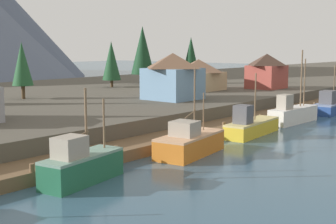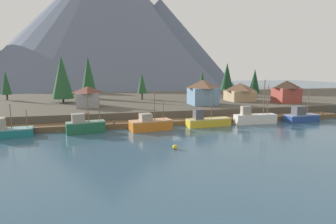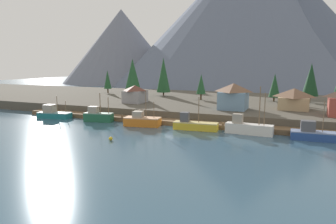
{
  "view_description": "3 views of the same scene",
  "coord_description": "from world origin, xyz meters",
  "px_view_note": "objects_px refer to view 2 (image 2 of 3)",
  "views": [
    {
      "loc": [
        -37.92,
        -27.62,
        9.67
      ],
      "look_at": [
        -1.47,
        3.51,
        2.97
      ],
      "focal_mm": 49.86,
      "sensor_mm": 36.0,
      "label": 1
    },
    {
      "loc": [
        -14.87,
        -54.15,
        11.33
      ],
      "look_at": [
        -0.94,
        1.36,
        2.76
      ],
      "focal_mm": 30.12,
      "sensor_mm": 36.0,
      "label": 2
    },
    {
      "loc": [
        26.44,
        -62.45,
        13.58
      ],
      "look_at": [
        -1.07,
        2.1,
        2.71
      ],
      "focal_mm": 33.62,
      "sensor_mm": 36.0,
      "label": 3
    }
  ],
  "objects_px": {
    "fishing_boat_green": "(85,126)",
    "fishing_boat_yellow": "(207,121)",
    "fishing_boat_teal": "(4,131)",
    "house_red": "(286,91)",
    "house_tan": "(240,92)",
    "conifer_near_right": "(6,83)",
    "fishing_boat_white": "(254,118)",
    "conifer_centre": "(227,77)",
    "fishing_boat_orange": "(150,124)",
    "conifer_mid_left": "(88,75)",
    "fishing_boat_blue": "(301,116)",
    "channel_buoy": "(175,147)",
    "conifer_back_left": "(142,83)",
    "conifer_near_left": "(202,82)",
    "house_grey": "(88,96)",
    "conifer_mid_right": "(62,77)",
    "conifer_back_right": "(255,81)"
  },
  "relations": [
    {
      "from": "house_grey",
      "to": "conifer_mid_right",
      "type": "height_order",
      "value": "conifer_mid_right"
    },
    {
      "from": "house_tan",
      "to": "conifer_centre",
      "type": "height_order",
      "value": "conifer_centre"
    },
    {
      "from": "house_red",
      "to": "house_grey",
      "type": "bearing_deg",
      "value": 175.73
    },
    {
      "from": "conifer_centre",
      "to": "house_grey",
      "type": "bearing_deg",
      "value": -156.55
    },
    {
      "from": "fishing_boat_orange",
      "to": "fishing_boat_blue",
      "type": "xyz_separation_m",
      "value": [
        33.99,
        0.6,
        -0.0
      ]
    },
    {
      "from": "conifer_near_right",
      "to": "conifer_centre",
      "type": "xyz_separation_m",
      "value": [
        69.39,
        -1.5,
        1.42
      ]
    },
    {
      "from": "fishing_boat_orange",
      "to": "conifer_mid_left",
      "type": "xyz_separation_m",
      "value": [
        -12.02,
        38.79,
        8.49
      ]
    },
    {
      "from": "fishing_boat_green",
      "to": "channel_buoy",
      "type": "height_order",
      "value": "fishing_boat_green"
    },
    {
      "from": "fishing_boat_teal",
      "to": "house_red",
      "type": "distance_m",
      "value": 67.05
    },
    {
      "from": "house_tan",
      "to": "fishing_boat_green",
      "type": "bearing_deg",
      "value": -153.39
    },
    {
      "from": "conifer_mid_left",
      "to": "fishing_boat_white",
      "type": "bearing_deg",
      "value": -47.49
    },
    {
      "from": "house_grey",
      "to": "conifer_back_left",
      "type": "distance_m",
      "value": 20.72
    },
    {
      "from": "fishing_boat_white",
      "to": "conifer_centre",
      "type": "bearing_deg",
      "value": 75.46
    },
    {
      "from": "fishing_boat_yellow",
      "to": "conifer_centre",
      "type": "xyz_separation_m",
      "value": [
        22.24,
        37.56,
        7.97
      ]
    },
    {
      "from": "fishing_boat_teal",
      "to": "conifer_mid_left",
      "type": "xyz_separation_m",
      "value": [
        13.07,
        38.66,
        8.49
      ]
    },
    {
      "from": "fishing_boat_yellow",
      "to": "conifer_centre",
      "type": "height_order",
      "value": "conifer_centre"
    },
    {
      "from": "house_red",
      "to": "fishing_boat_blue",
      "type": "bearing_deg",
      "value": -114.47
    },
    {
      "from": "house_red",
      "to": "conifer_back_right",
      "type": "relative_size",
      "value": 0.7
    },
    {
      "from": "house_tan",
      "to": "conifer_near_right",
      "type": "bearing_deg",
      "value": 164.61
    },
    {
      "from": "fishing_boat_orange",
      "to": "conifer_mid_left",
      "type": "bearing_deg",
      "value": 98.16
    },
    {
      "from": "conifer_near_left",
      "to": "conifer_mid_right",
      "type": "relative_size",
      "value": 0.65
    },
    {
      "from": "house_red",
      "to": "conifer_near_left",
      "type": "relative_size",
      "value": 0.78
    },
    {
      "from": "fishing_boat_teal",
      "to": "conifer_mid_left",
      "type": "height_order",
      "value": "conifer_mid_left"
    },
    {
      "from": "fishing_boat_blue",
      "to": "channel_buoy",
      "type": "distance_m",
      "value": 36.03
    },
    {
      "from": "fishing_boat_teal",
      "to": "house_grey",
      "type": "bearing_deg",
      "value": 45.71
    },
    {
      "from": "house_red",
      "to": "conifer_centre",
      "type": "bearing_deg",
      "value": 104.62
    },
    {
      "from": "fishing_boat_teal",
      "to": "house_tan",
      "type": "bearing_deg",
      "value": 13.19
    },
    {
      "from": "fishing_boat_white",
      "to": "conifer_centre",
      "type": "relative_size",
      "value": 0.83
    },
    {
      "from": "fishing_boat_white",
      "to": "conifer_near_right",
      "type": "height_order",
      "value": "conifer_near_right"
    },
    {
      "from": "fishing_boat_blue",
      "to": "conifer_near_left",
      "type": "xyz_separation_m",
      "value": [
        -9.54,
        36.13,
        6.09
      ]
    },
    {
      "from": "fishing_boat_blue",
      "to": "conifer_back_right",
      "type": "distance_m",
      "value": 32.2
    },
    {
      "from": "conifer_back_left",
      "to": "conifer_mid_left",
      "type": "bearing_deg",
      "value": 156.58
    },
    {
      "from": "fishing_boat_orange",
      "to": "conifer_mid_left",
      "type": "distance_m",
      "value": 41.49
    },
    {
      "from": "fishing_boat_yellow",
      "to": "conifer_mid_left",
      "type": "xyz_separation_m",
      "value": [
        -23.85,
        38.18,
        8.58
      ]
    },
    {
      "from": "house_grey",
      "to": "fishing_boat_orange",
      "type": "bearing_deg",
      "value": -57.17
    },
    {
      "from": "fishing_boat_blue",
      "to": "house_grey",
      "type": "relative_size",
      "value": 1.17
    },
    {
      "from": "fishing_boat_blue",
      "to": "conifer_mid_left",
      "type": "bearing_deg",
      "value": 137.11
    },
    {
      "from": "fishing_boat_yellow",
      "to": "conifer_near_left",
      "type": "bearing_deg",
      "value": 65.77
    },
    {
      "from": "fishing_boat_green",
      "to": "channel_buoy",
      "type": "bearing_deg",
      "value": -57.89
    },
    {
      "from": "fishing_boat_yellow",
      "to": "house_grey",
      "type": "relative_size",
      "value": 1.42
    },
    {
      "from": "fishing_boat_teal",
      "to": "house_red",
      "type": "relative_size",
      "value": 1.35
    },
    {
      "from": "conifer_near_left",
      "to": "conifer_back_right",
      "type": "height_order",
      "value": "conifer_back_right"
    },
    {
      "from": "house_tan",
      "to": "conifer_near_right",
      "type": "xyz_separation_m",
      "value": [
        -65.54,
        18.04,
        2.47
      ]
    },
    {
      "from": "house_tan",
      "to": "conifer_mid_right",
      "type": "distance_m",
      "value": 49.6
    },
    {
      "from": "fishing_boat_orange",
      "to": "conifer_centre",
      "type": "height_order",
      "value": "conifer_centre"
    },
    {
      "from": "conifer_centre",
      "to": "conifer_near_left",
      "type": "bearing_deg",
      "value": -171.41
    },
    {
      "from": "fishing_boat_green",
      "to": "fishing_boat_yellow",
      "type": "relative_size",
      "value": 0.76
    },
    {
      "from": "conifer_centre",
      "to": "conifer_mid_left",
      "type": "bearing_deg",
      "value": 179.23
    },
    {
      "from": "conifer_near_left",
      "to": "conifer_mid_left",
      "type": "bearing_deg",
      "value": 176.76
    },
    {
      "from": "house_red",
      "to": "conifer_back_left",
      "type": "relative_size",
      "value": 0.81
    }
  ]
}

